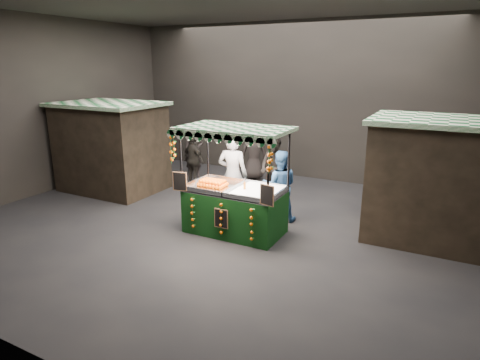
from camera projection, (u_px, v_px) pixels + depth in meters
The scene contains 12 objects.
ground at pixel (224, 225), 9.57m from camera, with size 12.00×12.00×0.00m, color black.
market_hall at pixel (223, 78), 8.64m from camera, with size 12.10×10.10×5.05m.
neighbour_stall_left at pixel (112, 147), 12.02m from camera, with size 3.00×2.20×2.60m.
neighbour_stall_right at pixel (441, 180), 8.52m from camera, with size 3.00×2.20×2.60m.
juice_stall at pixel (235, 201), 8.98m from camera, with size 2.46×1.44×2.38m.
vendor_grey at pixel (233, 175), 10.02m from camera, with size 0.83×0.62×2.06m.
vendor_blue at pixel (280, 186), 9.69m from camera, with size 1.02×0.91×1.72m.
shopper_0 at pixel (194, 151), 13.54m from camera, with size 0.75×0.69×1.72m.
shopper_1 at pixel (274, 168), 11.15m from camera, with size 1.07×0.96×1.82m.
shopper_2 at pixel (194, 160), 12.53m from camera, with size 1.02×0.70×1.61m.
shopper_3 at pixel (378, 177), 10.59m from camera, with size 1.01×1.22×1.65m.
shopper_4 at pixel (254, 154), 13.24m from camera, with size 0.98×0.88×1.68m.
Camera 1 is at (4.46, -7.71, 3.66)m, focal length 30.43 mm.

